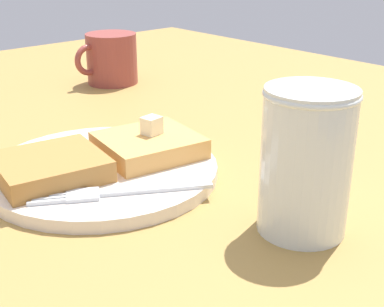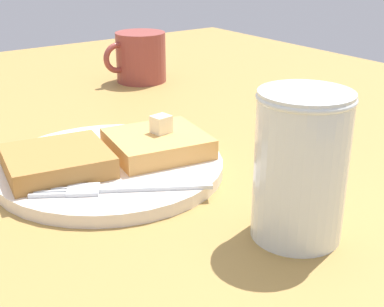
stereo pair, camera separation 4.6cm
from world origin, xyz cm
name	(u,v)px [view 1 (the left image)]	position (x,y,z in cm)	size (l,w,h in cm)	color
table_surface	(113,142)	(0.00, 0.00, 1.23)	(114.46, 114.46, 2.46)	olive
plate	(103,170)	(7.82, 9.96, 3.15)	(22.61, 22.61, 1.21)	silver
toast_slice_left	(149,145)	(2.71, 10.80, 4.68)	(9.47, 8.83, 2.02)	tan
toast_slice_middle	(50,167)	(12.93, 9.12, 4.68)	(9.47, 8.83, 2.02)	#A77238
butter_pat_primary	(152,125)	(2.07, 10.57, 6.59)	(1.81, 1.63, 1.81)	#F7EEC4
fork	(110,193)	(10.91, 15.98, 3.85)	(14.46, 9.46, 0.36)	silver
syrup_jar	(305,166)	(1.51, 29.32, 7.95)	(7.29, 7.29, 11.76)	#4A210E
coffee_mug	(111,59)	(-13.32, -19.78, 6.43)	(10.64, 7.99, 7.91)	brown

